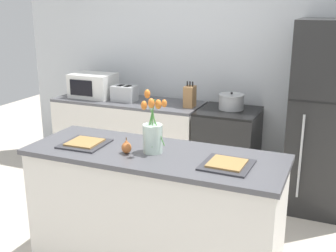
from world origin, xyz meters
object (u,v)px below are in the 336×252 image
(refrigerator, at_px, (328,119))
(pear_figurine, at_px, (126,147))
(knife_block, at_px, (190,96))
(plate_setting_right, at_px, (227,164))
(microwave, at_px, (93,85))
(toaster, at_px, (124,93))
(flower_vase, at_px, (153,134))
(cooking_pot, at_px, (231,102))
(stove_range, at_px, (227,151))
(plate_setting_left, at_px, (85,143))

(refrigerator, relative_size, pear_figurine, 16.10)
(pear_figurine, bearing_deg, refrigerator, 54.32)
(refrigerator, bearing_deg, knife_block, -178.88)
(plate_setting_right, relative_size, microwave, 0.66)
(toaster, bearing_deg, flower_vase, -55.46)
(pear_figurine, bearing_deg, cooking_pot, 81.11)
(plate_setting_right, height_order, cooking_pot, cooking_pot)
(flower_vase, height_order, pear_figurine, flower_vase)
(refrigerator, bearing_deg, stove_range, -179.96)
(plate_setting_right, bearing_deg, toaster, 135.11)
(refrigerator, bearing_deg, microwave, -179.97)
(stove_range, xyz_separation_m, plate_setting_left, (-0.63, -1.65, 0.52))
(microwave, distance_m, knife_block, 1.19)
(flower_vase, relative_size, cooking_pot, 1.64)
(plate_setting_left, xyz_separation_m, toaster, (-0.55, 1.60, 0.01))
(refrigerator, height_order, toaster, refrigerator)
(toaster, distance_m, knife_block, 0.76)
(stove_range, relative_size, plate_setting_left, 2.83)
(refrigerator, distance_m, cooking_pot, 0.94)
(cooking_pot, bearing_deg, plate_setting_right, -76.14)
(knife_block, bearing_deg, toaster, -178.36)
(stove_range, bearing_deg, microwave, -179.98)
(refrigerator, relative_size, microwave, 3.77)
(refrigerator, xyz_separation_m, cooking_pot, (-0.94, 0.05, 0.07))
(refrigerator, relative_size, flower_vase, 4.21)
(toaster, distance_m, cooking_pot, 1.19)
(knife_block, bearing_deg, pear_figurine, -84.78)
(stove_range, bearing_deg, plate_setting_left, -110.89)
(pear_figurine, relative_size, cooking_pot, 0.43)
(knife_block, bearing_deg, microwave, 178.79)
(refrigerator, height_order, pear_figurine, refrigerator)
(pear_figurine, bearing_deg, plate_setting_right, 3.48)
(plate_setting_left, bearing_deg, pear_figurine, -6.56)
(knife_block, bearing_deg, refrigerator, 1.12)
(plate_setting_left, xyz_separation_m, microwave, (-0.98, 1.65, 0.06))
(toaster, bearing_deg, microwave, 173.79)
(microwave, bearing_deg, stove_range, 0.02)
(microwave, bearing_deg, toaster, -6.21)
(cooking_pot, bearing_deg, toaster, -175.20)
(toaster, height_order, microwave, microwave)
(pear_figurine, bearing_deg, toaster, 119.11)
(stove_range, relative_size, cooking_pot, 3.42)
(stove_range, distance_m, plate_setting_left, 1.84)
(pear_figurine, distance_m, plate_setting_right, 0.69)
(refrigerator, distance_m, plate_setting_left, 2.28)
(plate_setting_right, bearing_deg, cooking_pot, 103.86)
(cooking_pot, bearing_deg, pear_figurine, -98.89)
(plate_setting_right, relative_size, knife_block, 1.17)
(plate_setting_left, bearing_deg, refrigerator, 46.22)
(plate_setting_left, height_order, plate_setting_right, same)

